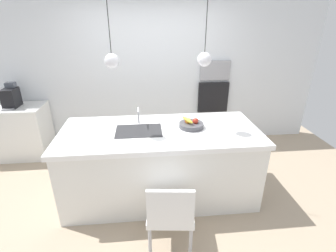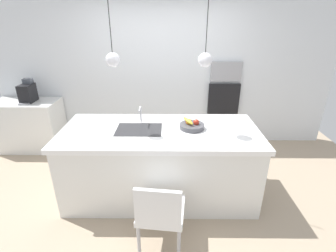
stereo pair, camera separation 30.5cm
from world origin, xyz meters
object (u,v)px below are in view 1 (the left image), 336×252
(fruit_bowl, at_px, (191,124))
(microwave, at_px, (215,70))
(oven, at_px, (213,97))
(chair_near, at_px, (170,212))
(coffee_machine, at_px, (11,97))

(fruit_bowl, bearing_deg, microwave, 65.33)
(fruit_bowl, relative_size, microwave, 0.57)
(fruit_bowl, relative_size, oven, 0.55)
(fruit_bowl, bearing_deg, oven, 65.33)
(microwave, relative_size, oven, 0.96)
(fruit_bowl, xyz_separation_m, chair_near, (-0.36, -0.94, -0.51))
(coffee_machine, distance_m, chair_near, 3.25)
(fruit_bowl, relative_size, chair_near, 0.36)
(coffee_machine, bearing_deg, fruit_bowl, -24.74)
(fruit_bowl, distance_m, microwave, 1.73)
(coffee_machine, bearing_deg, oven, 4.99)
(chair_near, bearing_deg, fruit_bowl, 69.09)
(oven, bearing_deg, coffee_machine, -175.01)
(microwave, bearing_deg, oven, 0.00)
(oven, bearing_deg, fruit_bowl, -114.67)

